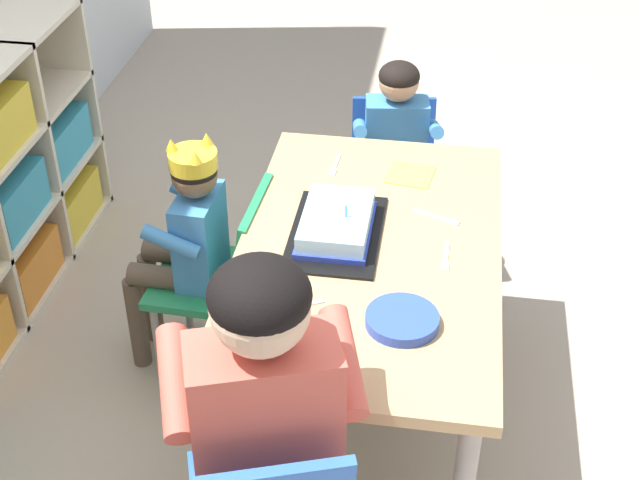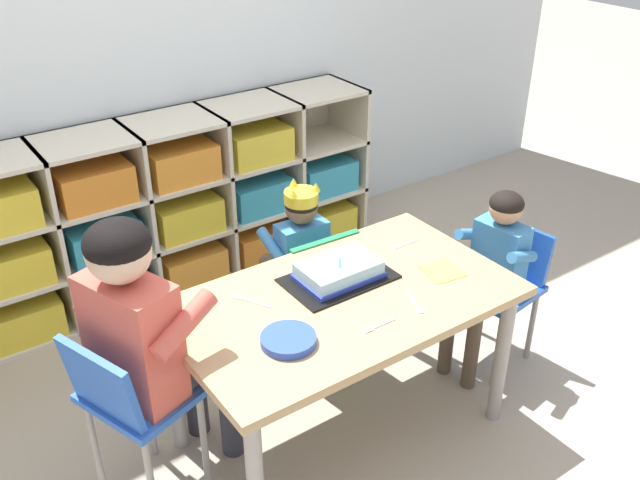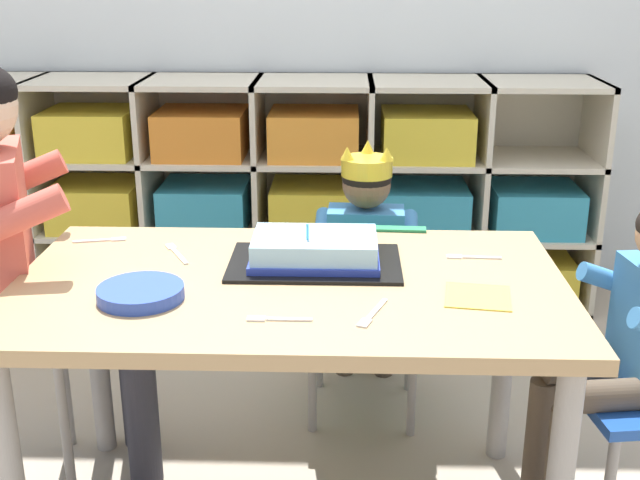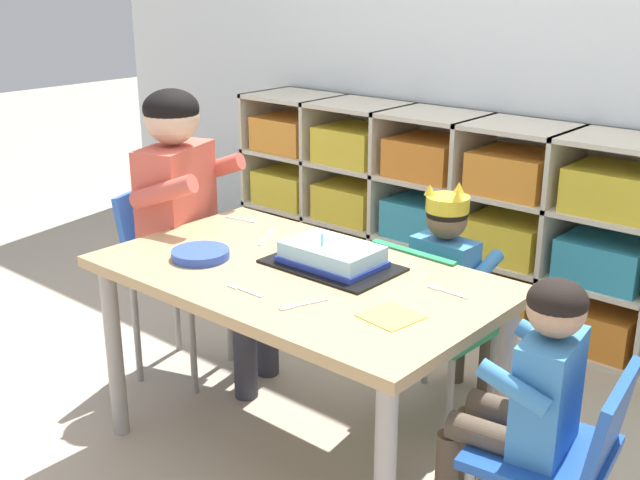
{
  "view_description": "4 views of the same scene",
  "coord_description": "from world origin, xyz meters",
  "px_view_note": "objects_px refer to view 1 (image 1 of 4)",
  "views": [
    {
      "loc": [
        -1.96,
        -0.18,
        2.03
      ],
      "look_at": [
        -0.05,
        0.12,
        0.67
      ],
      "focal_mm": 51.31,
      "sensor_mm": 36.0,
      "label": 1
    },
    {
      "loc": [
        -1.22,
        -1.6,
        1.98
      ],
      "look_at": [
        0.01,
        0.15,
        0.77
      ],
      "focal_mm": 39.5,
      "sensor_mm": 36.0,
      "label": 2
    },
    {
      "loc": [
        0.12,
        -1.6,
        1.28
      ],
      "look_at": [
        0.06,
        0.1,
        0.68
      ],
      "focal_mm": 45.2,
      "sensor_mm": 36.0,
      "label": 3
    },
    {
      "loc": [
        1.44,
        -1.56,
        1.45
      ],
      "look_at": [
        -0.03,
        0.13,
        0.68
      ],
      "focal_mm": 44.09,
      "sensor_mm": 36.0,
      "label": 4
    }
  ],
  "objects_px": {
    "fork_at_table_front_edge": "(439,218)",
    "fork_by_napkin": "(335,166)",
    "guest_at_table_side": "(396,149)",
    "adult_helper_seated": "(262,402)",
    "fork_scattered_mid_table": "(291,308)",
    "classroom_chair_blue": "(225,271)",
    "birthday_cake_on_tray": "(336,225)",
    "child_with_crown": "(186,231)",
    "paper_plate_stack": "(402,320)",
    "classroom_chair_guest_side": "(393,170)",
    "activity_table": "(368,271)",
    "fork_beside_plate_stack": "(240,359)",
    "fork_near_cake_tray": "(446,258)"
  },
  "relations": [
    {
      "from": "classroom_chair_blue",
      "to": "paper_plate_stack",
      "type": "xyz_separation_m",
      "value": [
        -0.47,
        -0.56,
        0.27
      ]
    },
    {
      "from": "paper_plate_stack",
      "to": "fork_at_table_front_edge",
      "type": "height_order",
      "value": "paper_plate_stack"
    },
    {
      "from": "birthday_cake_on_tray",
      "to": "fork_near_cake_tray",
      "type": "relative_size",
      "value": 3.08
    },
    {
      "from": "fork_by_napkin",
      "to": "fork_scattered_mid_table",
      "type": "bearing_deg",
      "value": -177.68
    },
    {
      "from": "classroom_chair_blue",
      "to": "fork_scattered_mid_table",
      "type": "height_order",
      "value": "classroom_chair_blue"
    },
    {
      "from": "classroom_chair_blue",
      "to": "fork_at_table_front_edge",
      "type": "distance_m",
      "value": 0.68
    },
    {
      "from": "birthday_cake_on_tray",
      "to": "fork_scattered_mid_table",
      "type": "bearing_deg",
      "value": 169.23
    },
    {
      "from": "fork_scattered_mid_table",
      "to": "fork_by_napkin",
      "type": "height_order",
      "value": "same"
    },
    {
      "from": "paper_plate_stack",
      "to": "fork_at_table_front_edge",
      "type": "distance_m",
      "value": 0.47
    },
    {
      "from": "guest_at_table_side",
      "to": "fork_at_table_front_edge",
      "type": "distance_m",
      "value": 0.6
    },
    {
      "from": "classroom_chair_guest_side",
      "to": "fork_by_napkin",
      "type": "height_order",
      "value": "fork_by_napkin"
    },
    {
      "from": "birthday_cake_on_tray",
      "to": "fork_scattered_mid_table",
      "type": "xyz_separation_m",
      "value": [
        -0.33,
        0.06,
        -0.03
      ]
    },
    {
      "from": "child_with_crown",
      "to": "paper_plate_stack",
      "type": "relative_size",
      "value": 4.57
    },
    {
      "from": "guest_at_table_side",
      "to": "adult_helper_seated",
      "type": "bearing_deg",
      "value": -104.67
    },
    {
      "from": "adult_helper_seated",
      "to": "classroom_chair_guest_side",
      "type": "bearing_deg",
      "value": -115.04
    },
    {
      "from": "classroom_chair_guest_side",
      "to": "guest_at_table_side",
      "type": "bearing_deg",
      "value": -90.0
    },
    {
      "from": "child_with_crown",
      "to": "activity_table",
      "type": "bearing_deg",
      "value": 75.06
    },
    {
      "from": "birthday_cake_on_tray",
      "to": "fork_by_napkin",
      "type": "bearing_deg",
      "value": 8.56
    },
    {
      "from": "adult_helper_seated",
      "to": "fork_near_cake_tray",
      "type": "relative_size",
      "value": 8.51
    },
    {
      "from": "classroom_chair_blue",
      "to": "classroom_chair_guest_side",
      "type": "relative_size",
      "value": 1.06
    },
    {
      "from": "guest_at_table_side",
      "to": "fork_scattered_mid_table",
      "type": "xyz_separation_m",
      "value": [
        -1.02,
        0.17,
        0.11
      ]
    },
    {
      "from": "adult_helper_seated",
      "to": "fork_at_table_front_edge",
      "type": "distance_m",
      "value": 0.88
    },
    {
      "from": "fork_scattered_mid_table",
      "to": "fork_beside_plate_stack",
      "type": "relative_size",
      "value": 1.07
    },
    {
      "from": "adult_helper_seated",
      "to": "fork_scattered_mid_table",
      "type": "xyz_separation_m",
      "value": [
        0.36,
        0.0,
        -0.04
      ]
    },
    {
      "from": "adult_helper_seated",
      "to": "guest_at_table_side",
      "type": "relative_size",
      "value": 1.33
    },
    {
      "from": "paper_plate_stack",
      "to": "fork_at_table_front_edge",
      "type": "bearing_deg",
      "value": -7.97
    },
    {
      "from": "guest_at_table_side",
      "to": "birthday_cake_on_tray",
      "type": "relative_size",
      "value": 2.07
    },
    {
      "from": "adult_helper_seated",
      "to": "fork_near_cake_tray",
      "type": "bearing_deg",
      "value": -138.77
    },
    {
      "from": "adult_helper_seated",
      "to": "fork_scattered_mid_table",
      "type": "bearing_deg",
      "value": -108.36
    },
    {
      "from": "fork_at_table_front_edge",
      "to": "fork_by_napkin",
      "type": "bearing_deg",
      "value": -14.27
    },
    {
      "from": "fork_at_table_front_edge",
      "to": "classroom_chair_blue",
      "type": "bearing_deg",
      "value": 21.46
    },
    {
      "from": "classroom_chair_blue",
      "to": "birthday_cake_on_tray",
      "type": "relative_size",
      "value": 1.63
    },
    {
      "from": "classroom_chair_blue",
      "to": "fork_at_table_front_edge",
      "type": "height_order",
      "value": "classroom_chair_blue"
    },
    {
      "from": "child_with_crown",
      "to": "adult_helper_seated",
      "type": "distance_m",
      "value": 0.93
    },
    {
      "from": "classroom_chair_guest_side",
      "to": "fork_beside_plate_stack",
      "type": "relative_size",
      "value": 4.72
    },
    {
      "from": "fork_beside_plate_stack",
      "to": "activity_table",
      "type": "bearing_deg",
      "value": 140.91
    },
    {
      "from": "paper_plate_stack",
      "to": "fork_by_napkin",
      "type": "height_order",
      "value": "paper_plate_stack"
    },
    {
      "from": "classroom_chair_blue",
      "to": "guest_at_table_side",
      "type": "relative_size",
      "value": 0.79
    },
    {
      "from": "birthday_cake_on_tray",
      "to": "fork_beside_plate_stack",
      "type": "bearing_deg",
      "value": 164.67
    },
    {
      "from": "birthday_cake_on_tray",
      "to": "fork_by_napkin",
      "type": "xyz_separation_m",
      "value": [
        0.36,
        0.05,
        -0.03
      ]
    },
    {
      "from": "adult_helper_seated",
      "to": "birthday_cake_on_tray",
      "type": "distance_m",
      "value": 0.69
    },
    {
      "from": "fork_at_table_front_edge",
      "to": "fork_beside_plate_stack",
      "type": "height_order",
      "value": "same"
    },
    {
      "from": "activity_table",
      "to": "adult_helper_seated",
      "type": "distance_m",
      "value": 0.67
    },
    {
      "from": "classroom_chair_blue",
      "to": "guest_at_table_side",
      "type": "xyz_separation_m",
      "value": [
        0.57,
        -0.46,
        0.15
      ]
    },
    {
      "from": "paper_plate_stack",
      "to": "classroom_chair_blue",
      "type": "bearing_deg",
      "value": 50.27
    },
    {
      "from": "classroom_chair_guest_side",
      "to": "fork_beside_plate_stack",
      "type": "distance_m",
      "value": 1.35
    },
    {
      "from": "activity_table",
      "to": "guest_at_table_side",
      "type": "xyz_separation_m",
      "value": [
        0.74,
        -0.01,
        -0.04
      ]
    },
    {
      "from": "classroom_chair_guest_side",
      "to": "fork_at_table_front_edge",
      "type": "distance_m",
      "value": 0.73
    },
    {
      "from": "classroom_chair_guest_side",
      "to": "fork_scattered_mid_table",
      "type": "height_order",
      "value": "fork_scattered_mid_table"
    },
    {
      "from": "child_with_crown",
      "to": "classroom_chair_guest_side",
      "type": "relative_size",
      "value": 1.34
    }
  ]
}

